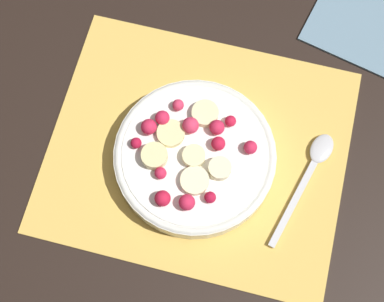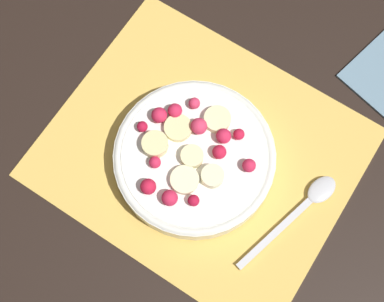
# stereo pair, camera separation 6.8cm
# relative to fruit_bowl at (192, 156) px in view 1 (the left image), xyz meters

# --- Properties ---
(ground_plane) EXTENTS (3.00, 3.00, 0.00)m
(ground_plane) POSITION_rel_fruit_bowl_xyz_m (-0.00, -0.02, -0.03)
(ground_plane) COLOR black
(placemat) EXTENTS (0.40, 0.33, 0.01)m
(placemat) POSITION_rel_fruit_bowl_xyz_m (-0.00, -0.02, -0.02)
(placemat) COLOR #E0B251
(placemat) RESTS_ON ground_plane
(fruit_bowl) EXTENTS (0.21, 0.21, 0.06)m
(fruit_bowl) POSITION_rel_fruit_bowl_xyz_m (0.00, 0.00, 0.00)
(fruit_bowl) COLOR silver
(fruit_bowl) RESTS_ON placemat
(spoon) EXTENTS (0.06, 0.17, 0.01)m
(spoon) POSITION_rel_fruit_bowl_xyz_m (-0.16, -0.03, -0.02)
(spoon) COLOR silver
(spoon) RESTS_ON placemat
(napkin) EXTENTS (0.18, 0.17, 0.01)m
(napkin) POSITION_rel_fruit_bowl_xyz_m (-0.19, -0.27, -0.02)
(napkin) COLOR slate
(napkin) RESTS_ON ground_plane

